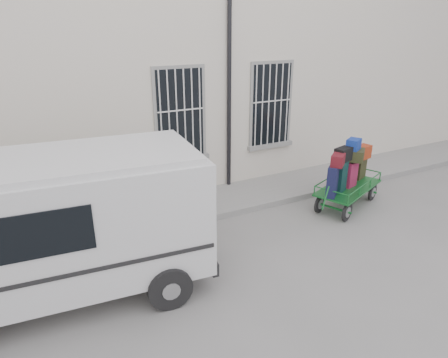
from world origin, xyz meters
name	(u,v)px	position (x,y,z in m)	size (l,w,h in m)	color
ground	(255,244)	(0.00, 0.00, 0.00)	(80.00, 80.00, 0.00)	slate
building	(160,72)	(0.00, 5.50, 3.00)	(24.00, 5.15, 6.00)	beige
sidewalk	(209,203)	(0.00, 2.20, 0.07)	(24.00, 1.70, 0.15)	gray
luggage_cart	(348,173)	(3.05, 0.57, 0.89)	(2.41, 1.62, 1.75)	black
van	(54,221)	(-3.75, 0.10, 1.41)	(5.05, 2.58, 2.46)	silver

